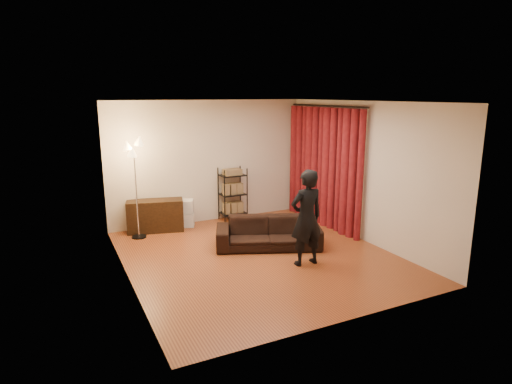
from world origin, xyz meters
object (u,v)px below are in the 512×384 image
media_cabinet (155,216)px  person (306,218)px  wire_shelf (233,194)px  floor_lamp (136,190)px  sofa (269,233)px  storage_boxes (186,213)px

media_cabinet → person: bearing=-43.7°
wire_shelf → floor_lamp: 2.25m
sofa → person: bearing=-56.9°
sofa → media_cabinet: (-1.68, 1.91, 0.05)m
person → sofa: bearing=-80.3°
storage_boxes → wire_shelf: wire_shelf is taller
sofa → wire_shelf: 1.98m
person → storage_boxes: size_ratio=2.75×
person → floor_lamp: bearing=-49.9°
sofa → floor_lamp: floor_lamp is taller
storage_boxes → wire_shelf: size_ratio=0.49×
storage_boxes → media_cabinet: bearing=-177.4°
sofa → media_cabinet: size_ratio=1.70×
person → storage_boxes: person is taller
sofa → floor_lamp: (-2.09, 1.63, 0.69)m
media_cabinet → storage_boxes: (0.67, 0.03, -0.04)m
person → floor_lamp: size_ratio=0.84×
sofa → floor_lamp: 2.74m
storage_boxes → sofa: bearing=-62.4°
media_cabinet → wire_shelf: (1.78, 0.05, 0.27)m
person → floor_lamp: floor_lamp is taller
sofa → floor_lamp: bearing=164.6°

